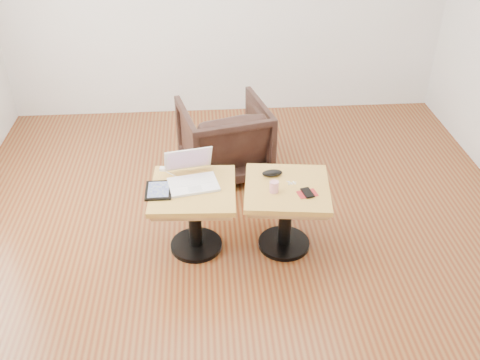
{
  "coord_description": "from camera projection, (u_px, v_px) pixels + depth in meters",
  "views": [
    {
      "loc": [
        -0.24,
        -3.1,
        2.62
      ],
      "look_at": [
        -0.01,
        -0.04,
        0.58
      ],
      "focal_mm": 40.0,
      "sensor_mm": 36.0,
      "label": 1
    }
  ],
  "objects": [
    {
      "name": "glasses_case",
      "position": [
        272.0,
        173.0,
        3.8
      ],
      "size": [
        0.15,
        0.07,
        0.05
      ],
      "primitive_type": "ellipsoid",
      "rotation": [
        0.0,
        0.0,
        0.07
      ],
      "color": "black",
      "rests_on": "side_table_right"
    },
    {
      "name": "room_shell",
      "position": [
        242.0,
        72.0,
        3.29
      ],
      "size": [
        4.52,
        4.52,
        2.71
      ],
      "color": "#5B2611",
      "rests_on": "ground"
    },
    {
      "name": "tablet",
      "position": [
        159.0,
        190.0,
        3.65
      ],
      "size": [
        0.18,
        0.23,
        0.02
      ],
      "rotation": [
        0.0,
        0.0,
        0.01
      ],
      "color": "black",
      "rests_on": "side_table_left"
    },
    {
      "name": "charging_adapter",
      "position": [
        162.0,
        169.0,
        3.87
      ],
      "size": [
        0.04,
        0.04,
        0.02
      ],
      "primitive_type": "cube",
      "rotation": [
        0.0,
        0.0,
        -0.17
      ],
      "color": "white",
      "rests_on": "side_table_left"
    },
    {
      "name": "side_table_left",
      "position": [
        194.0,
        203.0,
        3.76
      ],
      "size": [
        0.61,
        0.61,
        0.53
      ],
      "rotation": [
        0.0,
        0.0,
        -0.05
      ],
      "color": "black",
      "rests_on": "ground"
    },
    {
      "name": "phone_on_sleeve",
      "position": [
        307.0,
        193.0,
        3.62
      ],
      "size": [
        0.15,
        0.13,
        0.02
      ],
      "rotation": [
        0.0,
        0.0,
        0.23
      ],
      "color": "maroon",
      "rests_on": "side_table_right"
    },
    {
      "name": "armchair",
      "position": [
        224.0,
        139.0,
        4.67
      ],
      "size": [
        0.86,
        0.87,
        0.66
      ],
      "primitive_type": "imported",
      "rotation": [
        0.0,
        0.0,
        3.37
      ],
      "color": "black",
      "rests_on": "ground"
    },
    {
      "name": "side_table_right",
      "position": [
        286.0,
        202.0,
        3.77
      ],
      "size": [
        0.65,
        0.65,
        0.53
      ],
      "rotation": [
        0.0,
        0.0,
        -0.12
      ],
      "color": "black",
      "rests_on": "ground"
    },
    {
      "name": "earbuds_tangle",
      "position": [
        292.0,
        183.0,
        3.73
      ],
      "size": [
        0.06,
        0.04,
        0.01
      ],
      "color": "white",
      "rests_on": "side_table_right"
    },
    {
      "name": "laptop",
      "position": [
        192.0,
        176.0,
        3.73
      ],
      "size": [
        0.39,
        0.39,
        0.22
      ],
      "rotation": [
        0.0,
        0.0,
        0.19
      ],
      "color": "white",
      "rests_on": "side_table_left"
    },
    {
      "name": "striped_cup",
      "position": [
        274.0,
        187.0,
        3.63
      ],
      "size": [
        0.07,
        0.07,
        0.08
      ],
      "primitive_type": "cylinder",
      "rotation": [
        0.0,
        0.0,
        -0.19
      ],
      "color": "#C63451",
      "rests_on": "side_table_right"
    }
  ]
}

